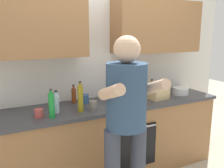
{
  "coord_description": "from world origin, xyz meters",
  "views": [
    {
      "loc": [
        -1.16,
        -2.45,
        1.72
      ],
      "look_at": [
        0.02,
        -0.1,
        1.15
      ],
      "focal_mm": 39.12,
      "sensor_mm": 36.0,
      "label": 1
    }
  ],
  "objects_px": {
    "person_standing": "(126,118)",
    "grocery_bag_bread": "(157,92)",
    "bottle_hotsauce": "(128,91)",
    "bottle_soda": "(52,105)",
    "cup_tea": "(85,99)",
    "cup_stoneware": "(93,106)",
    "bottle_syrup": "(152,89)",
    "mixing_bowl": "(181,91)",
    "potted_herb": "(132,89)",
    "bottle_oil": "(80,98)",
    "bottle_juice": "(117,97)",
    "bottle_wine": "(145,87)",
    "cup_ceramic": "(39,113)",
    "bottle_water": "(56,103)",
    "bottle_vinegar": "(74,95)"
  },
  "relations": [
    {
      "from": "person_standing",
      "to": "grocery_bag_bread",
      "type": "height_order",
      "value": "person_standing"
    },
    {
      "from": "bottle_hotsauce",
      "to": "bottle_soda",
      "type": "relative_size",
      "value": 1.21
    },
    {
      "from": "cup_tea",
      "to": "cup_stoneware",
      "type": "xyz_separation_m",
      "value": [
        -0.02,
        -0.3,
        0.0
      ]
    },
    {
      "from": "bottle_syrup",
      "to": "grocery_bag_bread",
      "type": "bearing_deg",
      "value": -106.94
    },
    {
      "from": "bottle_hotsauce",
      "to": "cup_tea",
      "type": "distance_m",
      "value": 0.51
    },
    {
      "from": "bottle_hotsauce",
      "to": "mixing_bowl",
      "type": "height_order",
      "value": "bottle_hotsauce"
    },
    {
      "from": "person_standing",
      "to": "potted_herb",
      "type": "distance_m",
      "value": 0.97
    },
    {
      "from": "bottle_oil",
      "to": "mixing_bowl",
      "type": "relative_size",
      "value": 1.56
    },
    {
      "from": "cup_tea",
      "to": "bottle_syrup",
      "type": "bearing_deg",
      "value": -1.7
    },
    {
      "from": "bottle_oil",
      "to": "grocery_bag_bread",
      "type": "relative_size",
      "value": 1.38
    },
    {
      "from": "bottle_oil",
      "to": "grocery_bag_bread",
      "type": "xyz_separation_m",
      "value": [
        1.02,
        0.06,
        -0.06
      ]
    },
    {
      "from": "bottle_juice",
      "to": "grocery_bag_bread",
      "type": "height_order",
      "value": "bottle_juice"
    },
    {
      "from": "cup_stoneware",
      "to": "mixing_bowl",
      "type": "relative_size",
      "value": 0.49
    },
    {
      "from": "cup_tea",
      "to": "cup_stoneware",
      "type": "relative_size",
      "value": 0.97
    },
    {
      "from": "bottle_wine",
      "to": "grocery_bag_bread",
      "type": "xyz_separation_m",
      "value": [
        -0.01,
        -0.28,
        -0.0
      ]
    },
    {
      "from": "cup_tea",
      "to": "mixing_bowl",
      "type": "relative_size",
      "value": 0.48
    },
    {
      "from": "bottle_juice",
      "to": "bottle_syrup",
      "type": "xyz_separation_m",
      "value": [
        0.62,
        0.2,
        -0.01
      ]
    },
    {
      "from": "bottle_juice",
      "to": "bottle_hotsauce",
      "type": "xyz_separation_m",
      "value": [
        0.14,
        -0.01,
        0.05
      ]
    },
    {
      "from": "bottle_syrup",
      "to": "cup_ceramic",
      "type": "distance_m",
      "value": 1.52
    },
    {
      "from": "potted_herb",
      "to": "cup_tea",
      "type": "bearing_deg",
      "value": 169.96
    },
    {
      "from": "bottle_soda",
      "to": "cup_stoneware",
      "type": "distance_m",
      "value": 0.45
    },
    {
      "from": "bottle_wine",
      "to": "cup_tea",
      "type": "relative_size",
      "value": 2.22
    },
    {
      "from": "cup_tea",
      "to": "bottle_wine",
      "type": "bearing_deg",
      "value": 3.81
    },
    {
      "from": "bottle_water",
      "to": "mixing_bowl",
      "type": "relative_size",
      "value": 1.15
    },
    {
      "from": "potted_herb",
      "to": "bottle_oil",
      "type": "bearing_deg",
      "value": -165.79
    },
    {
      "from": "bottle_syrup",
      "to": "cup_tea",
      "type": "bearing_deg",
      "value": 178.3
    },
    {
      "from": "bottle_hotsauce",
      "to": "potted_herb",
      "type": "distance_m",
      "value": 0.19
    },
    {
      "from": "cup_tea",
      "to": "cup_ceramic",
      "type": "distance_m",
      "value": 0.63
    },
    {
      "from": "bottle_juice",
      "to": "bottle_wine",
      "type": "bearing_deg",
      "value": 26.34
    },
    {
      "from": "bottle_hotsauce",
      "to": "potted_herb",
      "type": "xyz_separation_m",
      "value": [
        0.13,
        0.13,
        -0.02
      ]
    },
    {
      "from": "cup_ceramic",
      "to": "grocery_bag_bread",
      "type": "relative_size",
      "value": 0.37
    },
    {
      "from": "bottle_soda",
      "to": "cup_tea",
      "type": "relative_size",
      "value": 2.91
    },
    {
      "from": "person_standing",
      "to": "bottle_juice",
      "type": "height_order",
      "value": "person_standing"
    },
    {
      "from": "cup_ceramic",
      "to": "bottle_juice",
      "type": "bearing_deg",
      "value": 2.58
    },
    {
      "from": "person_standing",
      "to": "cup_stoneware",
      "type": "xyz_separation_m",
      "value": [
        -0.06,
        0.61,
        -0.05
      ]
    },
    {
      "from": "bottle_syrup",
      "to": "bottle_soda",
      "type": "relative_size",
      "value": 0.72
    },
    {
      "from": "bottle_wine",
      "to": "cup_stoneware",
      "type": "relative_size",
      "value": 2.15
    },
    {
      "from": "bottle_wine",
      "to": "mixing_bowl",
      "type": "relative_size",
      "value": 1.06
    },
    {
      "from": "cup_stoneware",
      "to": "grocery_bag_bread",
      "type": "bearing_deg",
      "value": 4.79
    },
    {
      "from": "bottle_juice",
      "to": "potted_herb",
      "type": "relative_size",
      "value": 0.93
    },
    {
      "from": "bottle_syrup",
      "to": "bottle_juice",
      "type": "bearing_deg",
      "value": -162.35
    },
    {
      "from": "person_standing",
      "to": "grocery_bag_bread",
      "type": "bearing_deg",
      "value": 39.47
    },
    {
      "from": "person_standing",
      "to": "bottle_hotsauce",
      "type": "height_order",
      "value": "person_standing"
    },
    {
      "from": "bottle_vinegar",
      "to": "cup_stoneware",
      "type": "bearing_deg",
      "value": -74.53
    },
    {
      "from": "bottle_oil",
      "to": "bottle_wine",
      "type": "xyz_separation_m",
      "value": [
        1.03,
        0.34,
        -0.06
      ]
    },
    {
      "from": "potted_herb",
      "to": "bottle_hotsauce",
      "type": "bearing_deg",
      "value": -133.12
    },
    {
      "from": "grocery_bag_bread",
      "to": "bottle_juice",
      "type": "bearing_deg",
      "value": -179.96
    },
    {
      "from": "person_standing",
      "to": "potted_herb",
      "type": "relative_size",
      "value": 6.91
    },
    {
      "from": "bottle_hotsauce",
      "to": "grocery_bag_bread",
      "type": "height_order",
      "value": "bottle_hotsauce"
    },
    {
      "from": "cup_stoneware",
      "to": "bottle_oil",
      "type": "bearing_deg",
      "value": 174.16
    }
  ]
}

